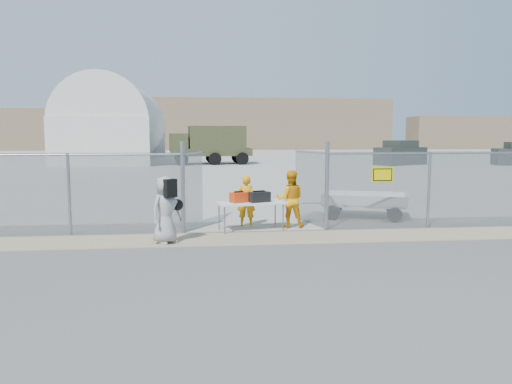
{
  "coord_description": "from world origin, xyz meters",
  "views": [
    {
      "loc": [
        -1.48,
        -11.61,
        2.68
      ],
      "look_at": [
        0.0,
        2.0,
        1.1
      ],
      "focal_mm": 35.0,
      "sensor_mm": 36.0,
      "label": 1
    }
  ],
  "objects": [
    {
      "name": "parked_vehicle_mid",
      "position": [
        17.0,
        34.19,
        0.89
      ],
      "size": [
        4.15,
        2.29,
        1.79
      ],
      "primitive_type": null,
      "rotation": [
        0.0,
        0.0,
        0.13
      ],
      "color": "#282E29",
      "rests_on": "ground"
    },
    {
      "name": "chain_link_fence",
      "position": [
        0.0,
        2.0,
        1.1
      ],
      "size": [
        40.0,
        0.2,
        2.2
      ],
      "primitive_type": null,
      "color": "gray",
      "rests_on": "ground"
    },
    {
      "name": "folding_table",
      "position": [
        -0.13,
        2.13,
        0.4
      ],
      "size": [
        2.02,
        1.17,
        0.81
      ],
      "primitive_type": null,
      "rotation": [
        0.0,
        0.0,
        0.21
      ],
      "color": "silver",
      "rests_on": "ground"
    },
    {
      "name": "visitor",
      "position": [
        -2.38,
        0.67,
        0.83
      ],
      "size": [
        0.97,
        0.93,
        1.67
      ],
      "primitive_type": "imported",
      "rotation": [
        0.0,
        0.0,
        0.7
      ],
      "color": "#989898",
      "rests_on": "ground"
    },
    {
      "name": "security_worker_right",
      "position": [
        1.04,
        2.45,
        0.83
      ],
      "size": [
        0.87,
        0.71,
        1.66
      ],
      "primitive_type": "imported",
      "rotation": [
        0.0,
        0.0,
        3.04
      ],
      "color": "orange",
      "rests_on": "ground"
    },
    {
      "name": "dirt_strip",
      "position": [
        0.0,
        1.0,
        0.01
      ],
      "size": [
        44.0,
        1.6,
        0.01
      ],
      "primitive_type": "cube",
      "color": "tan",
      "rests_on": "ground"
    },
    {
      "name": "military_truck",
      "position": [
        -0.65,
        33.8,
        1.72
      ],
      "size": [
        7.42,
        3.26,
        3.44
      ],
      "primitive_type": null,
      "rotation": [
        0.0,
        0.0,
        0.08
      ],
      "color": "#383D21",
      "rests_on": "ground"
    },
    {
      "name": "distant_hills",
      "position": [
        5.0,
        78.0,
        4.5
      ],
      "size": [
        140.0,
        6.0,
        9.0
      ],
      "primitive_type": null,
      "color": "#7F684F",
      "rests_on": "ground"
    },
    {
      "name": "ground",
      "position": [
        0.0,
        0.0,
        0.0
      ],
      "size": [
        160.0,
        160.0,
        0.0
      ],
      "primitive_type": "plane",
      "color": "#454444"
    },
    {
      "name": "security_worker_left",
      "position": [
        -0.21,
        2.75,
        0.76
      ],
      "size": [
        0.61,
        0.45,
        1.51
      ],
      "primitive_type": "imported",
      "rotation": [
        0.0,
        0.0,
        2.96
      ],
      "color": "orange",
      "rests_on": "ground"
    },
    {
      "name": "utility_trailer",
      "position": [
        3.73,
        3.92,
        0.42
      ],
      "size": [
        3.86,
        2.83,
        0.84
      ],
      "primitive_type": null,
      "rotation": [
        0.0,
        0.0,
        -0.34
      ],
      "color": "silver",
      "rests_on": "ground"
    },
    {
      "name": "parked_vehicle_near",
      "position": [
        16.07,
        31.06,
        1.06
      ],
      "size": [
        5.12,
        3.99,
        2.11
      ],
      "primitive_type": null,
      "rotation": [
        0.0,
        0.0,
        0.47
      ],
      "color": "#282E29",
      "rests_on": "ground"
    },
    {
      "name": "orange_bag",
      "position": [
        -0.47,
        2.07,
        0.95
      ],
      "size": [
        0.54,
        0.47,
        0.28
      ],
      "primitive_type": "cube",
      "rotation": [
        0.0,
        0.0,
        0.47
      ],
      "color": "red",
      "rests_on": "folding_table"
    },
    {
      "name": "quonset_hangar",
      "position": [
        -10.0,
        40.0,
        4.0
      ],
      "size": [
        9.0,
        18.0,
        8.0
      ],
      "primitive_type": null,
      "color": "silver",
      "rests_on": "ground"
    },
    {
      "name": "tarmac_inside",
      "position": [
        0.0,
        42.0,
        0.01
      ],
      "size": [
        160.0,
        80.0,
        0.01
      ],
      "primitive_type": "cube",
      "color": "#9E9D91",
      "rests_on": "ground"
    },
    {
      "name": "black_duffel",
      "position": [
        0.09,
        2.12,
        0.95
      ],
      "size": [
        0.67,
        0.54,
        0.28
      ],
      "primitive_type": "cube",
      "rotation": [
        0.0,
        0.0,
        0.4
      ],
      "color": "black",
      "rests_on": "folding_table"
    }
  ]
}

